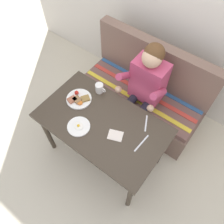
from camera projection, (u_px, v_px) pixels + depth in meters
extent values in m
plane|color=beige|center=(104.00, 154.00, 2.71)|extent=(8.00, 8.00, 0.00)
cube|color=silver|center=(183.00, 0.00, 2.18)|extent=(4.40, 0.10, 2.60)
cube|color=#3B3126|center=(102.00, 123.00, 2.12)|extent=(1.20, 0.70, 0.04)
cylinder|color=#3B3126|center=(48.00, 133.00, 2.48)|extent=(0.05, 0.05, 0.69)
cylinder|color=#3B3126|center=(130.00, 196.00, 2.12)|extent=(0.05, 0.05, 0.69)
cylinder|color=#3B3126|center=(83.00, 99.00, 2.73)|extent=(0.05, 0.05, 0.69)
cylinder|color=#3B3126|center=(162.00, 149.00, 2.37)|extent=(0.05, 0.05, 0.69)
cube|color=#765B4F|center=(140.00, 104.00, 2.86)|extent=(1.44, 0.56, 0.40)
cube|color=brown|center=(142.00, 93.00, 2.67)|extent=(1.40, 0.52, 0.06)
cube|color=#765B4F|center=(156.00, 63.00, 2.51)|extent=(1.44, 0.12, 0.54)
cube|color=yellow|center=(135.00, 99.00, 2.58)|extent=(1.38, 0.05, 0.01)
cube|color=#C63D33|center=(142.00, 91.00, 2.64)|extent=(1.38, 0.05, 0.01)
cube|color=#336099|center=(148.00, 84.00, 2.70)|extent=(1.38, 0.05, 0.01)
cube|color=#BF4167|center=(148.00, 81.00, 2.34)|extent=(0.34, 0.22, 0.48)
sphere|color=#DBAD89|center=(152.00, 58.00, 2.06)|extent=(0.19, 0.19, 0.19)
sphere|color=brown|center=(154.00, 53.00, 2.05)|extent=(0.19, 0.19, 0.19)
cylinder|color=#BF4167|center=(126.00, 76.00, 2.28)|extent=(0.07, 0.29, 0.23)
cylinder|color=#BF4167|center=(159.00, 94.00, 2.16)|extent=(0.07, 0.29, 0.23)
sphere|color=#DBAD89|center=(118.00, 89.00, 2.31)|extent=(0.07, 0.07, 0.07)
sphere|color=#DBAD89|center=(150.00, 108.00, 2.19)|extent=(0.07, 0.07, 0.07)
cylinder|color=#232333|center=(131.00, 101.00, 2.49)|extent=(0.09, 0.34, 0.09)
cylinder|color=#232333|center=(121.00, 124.00, 2.64)|extent=(0.08, 0.08, 0.52)
cube|color=black|center=(117.00, 137.00, 2.81)|extent=(0.09, 0.20, 0.05)
cylinder|color=#232333|center=(144.00, 109.00, 2.44)|extent=(0.09, 0.34, 0.09)
cylinder|color=#232333|center=(133.00, 132.00, 2.58)|extent=(0.08, 0.08, 0.52)
cube|color=black|center=(129.00, 145.00, 2.75)|extent=(0.09, 0.20, 0.05)
cylinder|color=white|center=(79.00, 99.00, 2.24)|extent=(0.25, 0.25, 0.02)
cube|color=olive|center=(85.00, 98.00, 2.22)|extent=(0.10, 0.10, 0.02)
cube|color=#9A5940|center=(72.00, 100.00, 2.21)|extent=(0.09, 0.09, 0.02)
cube|color=olive|center=(77.00, 100.00, 2.21)|extent=(0.09, 0.08, 0.02)
sphere|color=red|center=(77.00, 93.00, 2.25)|extent=(0.04, 0.04, 0.04)
ellipsoid|color=#CC6623|center=(80.00, 103.00, 2.19)|extent=(0.06, 0.05, 0.02)
cylinder|color=white|center=(79.00, 127.00, 2.07)|extent=(0.21, 0.21, 0.01)
ellipsoid|color=white|center=(79.00, 126.00, 2.06)|extent=(0.09, 0.08, 0.01)
sphere|color=yellow|center=(78.00, 126.00, 2.05)|extent=(0.03, 0.03, 0.03)
cylinder|color=white|center=(99.00, 88.00, 2.26)|extent=(0.08, 0.08, 0.10)
cylinder|color=brown|center=(99.00, 85.00, 2.22)|extent=(0.07, 0.07, 0.01)
torus|color=white|center=(103.00, 90.00, 2.24)|extent=(0.05, 0.01, 0.05)
cube|color=silver|center=(115.00, 135.00, 2.02)|extent=(0.16, 0.14, 0.01)
cube|color=silver|center=(146.00, 123.00, 2.09)|extent=(0.09, 0.16, 0.00)
cube|color=silver|center=(141.00, 143.00, 1.98)|extent=(0.03, 0.20, 0.00)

